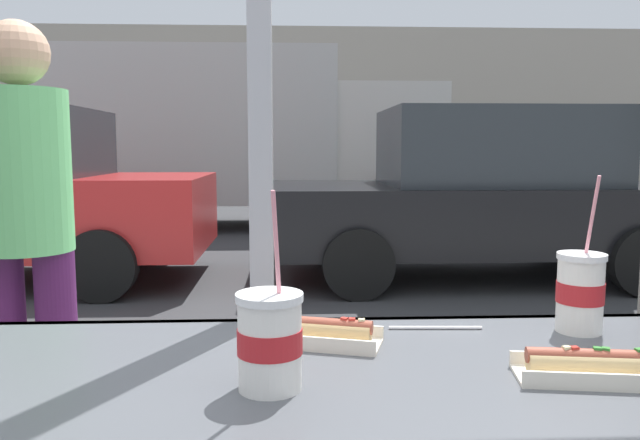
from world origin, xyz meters
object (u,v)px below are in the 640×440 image
(hotdog_tray_far, at_px, (597,366))
(parked_car_black, at_px, (480,194))
(pedestrian, at_px, (26,225))
(soda_cup_left, at_px, (270,340))
(soda_cup_right, at_px, (580,291))
(box_truck, at_px, (237,133))
(hotdog_tray_near, at_px, (319,332))

(hotdog_tray_far, bearing_deg, parked_car_black, 74.71)
(hotdog_tray_far, height_order, pedestrian, pedestrian)
(pedestrian, bearing_deg, hotdog_tray_far, -41.76)
(soda_cup_left, bearing_deg, pedestrian, 125.05)
(hotdog_tray_far, bearing_deg, soda_cup_right, 70.30)
(soda_cup_right, relative_size, box_truck, 0.05)
(soda_cup_right, bearing_deg, hotdog_tray_far, -109.70)
(soda_cup_left, bearing_deg, soda_cup_right, 23.79)
(soda_cup_left, relative_size, hotdog_tray_far, 1.17)
(soda_cup_left, xyz_separation_m, hotdog_tray_near, (0.09, 0.22, -0.06))
(pedestrian, bearing_deg, parked_car_black, 54.90)
(box_truck, bearing_deg, soda_cup_right, -81.09)
(pedestrian, bearing_deg, soda_cup_left, -54.95)
(soda_cup_left, height_order, soda_cup_right, soda_cup_right)
(soda_cup_right, bearing_deg, parked_car_black, 74.94)
(hotdog_tray_near, distance_m, pedestrian, 1.44)
(soda_cup_left, height_order, parked_car_black, parked_car_black)
(hotdog_tray_near, height_order, box_truck, box_truck)
(soda_cup_right, height_order, parked_car_black, parked_car_black)
(soda_cup_left, distance_m, soda_cup_right, 0.67)
(soda_cup_left, xyz_separation_m, pedestrian, (-0.89, 1.27, 0.02))
(hotdog_tray_near, xyz_separation_m, hotdog_tray_far, (0.43, -0.20, 0.00))
(parked_car_black, xyz_separation_m, box_truck, (-2.84, 4.29, 0.71))
(soda_cup_right, bearing_deg, soda_cup_left, -156.21)
(soda_cup_right, bearing_deg, box_truck, 98.91)
(soda_cup_right, height_order, box_truck, box_truck)
(hotdog_tray_far, xyz_separation_m, parked_car_black, (1.46, 5.35, -0.13))
(soda_cup_right, height_order, hotdog_tray_far, soda_cup_right)
(box_truck, bearing_deg, soda_cup_left, -84.91)
(parked_car_black, height_order, pedestrian, pedestrian)
(soda_cup_left, height_order, box_truck, box_truck)
(hotdog_tray_far, bearing_deg, box_truck, 98.14)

